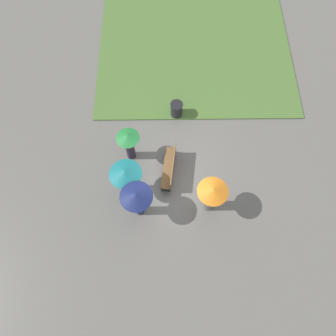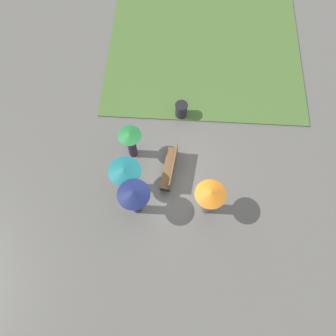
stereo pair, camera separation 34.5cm
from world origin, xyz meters
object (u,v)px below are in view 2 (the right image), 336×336
(park_bench, at_px, (171,168))
(crowd_person_teal, at_px, (125,173))
(trash_bin, at_px, (181,110))
(crowd_person_orange, at_px, (209,198))
(crowd_person_navy, at_px, (134,196))
(crowd_person_green, at_px, (131,141))

(park_bench, bearing_deg, crowd_person_teal, -58.00)
(trash_bin, xyz_separation_m, crowd_person_teal, (3.51, -1.92, 1.02))
(crowd_person_orange, height_order, crowd_person_navy, crowd_person_navy)
(crowd_person_navy, height_order, crowd_person_teal, crowd_person_navy)
(crowd_person_teal, bearing_deg, crowd_person_navy, 117.95)
(park_bench, xyz_separation_m, crowd_person_orange, (1.45, 1.45, 0.81))
(crowd_person_navy, relative_size, crowd_person_green, 1.16)
(crowd_person_orange, bearing_deg, crowd_person_navy, -8.57)
(trash_bin, xyz_separation_m, crowd_person_orange, (4.23, 1.14, 0.89))
(crowd_person_orange, distance_m, crowd_person_navy, 2.65)
(park_bench, bearing_deg, crowd_person_navy, -28.62)
(crowd_person_teal, relative_size, crowd_person_green, 1.09)
(crowd_person_navy, height_order, crowd_person_green, crowd_person_navy)
(park_bench, relative_size, crowd_person_navy, 0.94)
(crowd_person_navy, relative_size, crowd_person_teal, 1.06)
(crowd_person_orange, xyz_separation_m, crowd_person_green, (-2.22, -3.04, -0.18))
(park_bench, xyz_separation_m, crowd_person_teal, (0.73, -1.61, 0.95))
(park_bench, bearing_deg, crowd_person_green, -108.27)
(crowd_person_navy, bearing_deg, crowd_person_green, -134.92)
(trash_bin, bearing_deg, crowd_person_navy, -18.80)
(trash_bin, bearing_deg, crowd_person_green, -43.55)
(crowd_person_orange, bearing_deg, park_bench, -57.43)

